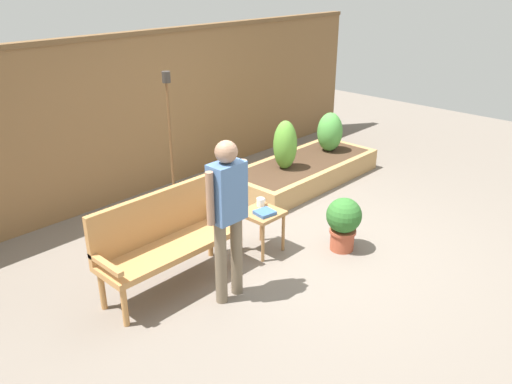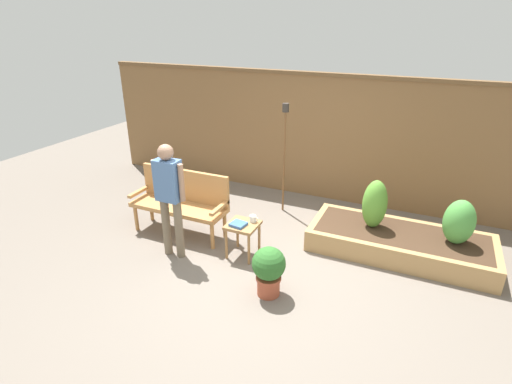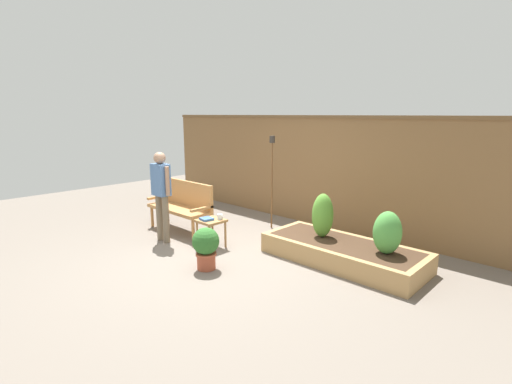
{
  "view_description": "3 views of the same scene",
  "coord_description": "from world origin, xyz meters",
  "views": [
    {
      "loc": [
        -4.04,
        -3.14,
        2.89
      ],
      "look_at": [
        -0.17,
        0.52,
        0.57
      ],
      "focal_mm": 36.28,
      "sensor_mm": 36.0,
      "label": 1
    },
    {
      "loc": [
        1.73,
        -3.91,
        2.98
      ],
      "look_at": [
        -0.25,
        0.46,
        0.87
      ],
      "focal_mm": 28.1,
      "sensor_mm": 36.0,
      "label": 2
    },
    {
      "loc": [
        4.32,
        -3.58,
        2.19
      ],
      "look_at": [
        0.26,
        0.69,
        0.96
      ],
      "focal_mm": 26.55,
      "sensor_mm": 36.0,
      "label": 3
    }
  ],
  "objects": [
    {
      "name": "shrub_far_corner",
      "position": [
        2.22,
        1.23,
        0.6
      ],
      "size": [
        0.38,
        0.38,
        0.6
      ],
      "color": "brown",
      "rests_on": "raised_planter_bed"
    },
    {
      "name": "tiki_torch",
      "position": [
        -0.36,
        1.78,
        1.21
      ],
      "size": [
        0.1,
        0.1,
        1.78
      ],
      "color": "brown",
      "rests_on": "ground_plane"
    },
    {
      "name": "person_by_bench",
      "position": [
        -1.2,
        -0.11,
        0.93
      ],
      "size": [
        0.47,
        0.2,
        1.56
      ],
      "color": "#70604C",
      "rests_on": "ground_plane"
    },
    {
      "name": "side_table",
      "position": [
        -0.35,
        0.26,
        0.4
      ],
      "size": [
        0.4,
        0.4,
        0.48
      ],
      "color": "#9E7042",
      "rests_on": "ground_plane"
    },
    {
      "name": "raised_planter_bed",
      "position": [
        1.57,
        1.2,
        0.15
      ],
      "size": [
        2.4,
        1.0,
        0.3
      ],
      "color": "#AD8451",
      "rests_on": "ground_plane"
    },
    {
      "name": "cup_on_table",
      "position": [
        -0.25,
        0.37,
        0.52
      ],
      "size": [
        0.12,
        0.09,
        0.09
      ],
      "color": "white",
      "rests_on": "side_table"
    },
    {
      "name": "book_on_table",
      "position": [
        -0.38,
        0.19,
        0.5
      ],
      "size": [
        0.22,
        0.21,
        0.04
      ],
      "primitive_type": "cube",
      "rotation": [
        0.0,
        0.0,
        -0.15
      ],
      "color": "#38609E",
      "rests_on": "side_table"
    },
    {
      "name": "fence_back",
      "position": [
        0.0,
        2.6,
        1.09
      ],
      "size": [
        8.4,
        0.14,
        2.16
      ],
      "color": "brown",
      "rests_on": "ground_plane"
    },
    {
      "name": "shrub_near_bench",
      "position": [
        1.17,
        1.23,
        0.64
      ],
      "size": [
        0.33,
        0.33,
        0.69
      ],
      "color": "brown",
      "rests_on": "raised_planter_bed"
    },
    {
      "name": "potted_boxwood",
      "position": [
        0.29,
        -0.37,
        0.35
      ],
      "size": [
        0.39,
        0.39,
        0.61
      ],
      "color": "#A84C33",
      "rests_on": "ground_plane"
    },
    {
      "name": "ground_plane",
      "position": [
        0.0,
        0.0,
        0.0
      ],
      "size": [
        14.0,
        14.0,
        0.0
      ],
      "primitive_type": "plane",
      "color": "#70665B"
    },
    {
      "name": "garden_bench",
      "position": [
        -1.47,
        0.51,
        0.54
      ],
      "size": [
        1.44,
        0.48,
        0.94
      ],
      "color": "#B77F47",
      "rests_on": "ground_plane"
    }
  ]
}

